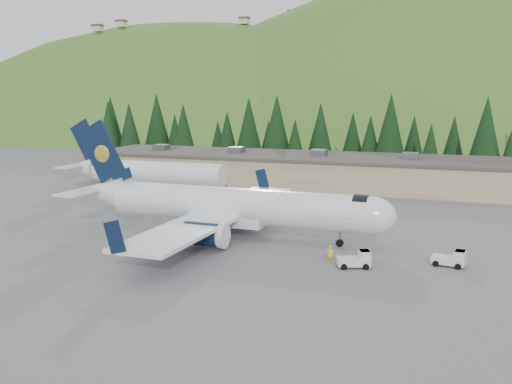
% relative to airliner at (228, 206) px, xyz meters
% --- Properties ---
extents(ground, '(600.00, 600.00, 0.00)m').
position_rel_airliner_xyz_m(ground, '(1.10, -0.03, -3.32)').
color(ground, '#5E5E63').
extents(airliner, '(37.43, 35.04, 12.45)m').
position_rel_airliner_xyz_m(airliner, '(0.00, 0.00, 0.00)').
color(airliner, white).
rests_on(airliner, ground).
extents(second_airliner, '(27.50, 11.00, 10.05)m').
position_rel_airliner_xyz_m(second_airliner, '(-23.83, 21.97, 0.01)').
color(second_airliner, white).
rests_on(second_airliner, ground).
extents(baggage_tug_a, '(3.23, 2.51, 1.55)m').
position_rel_airliner_xyz_m(baggage_tug_a, '(15.16, -6.73, -2.62)').
color(baggage_tug_a, silver).
rests_on(baggage_tug_a, ground).
extents(baggage_tug_b, '(3.06, 2.10, 1.54)m').
position_rel_airliner_xyz_m(baggage_tug_b, '(23.19, -3.57, -2.63)').
color(baggage_tug_b, silver).
rests_on(baggage_tug_b, ground).
extents(terminal_building, '(71.00, 17.00, 6.10)m').
position_rel_airliner_xyz_m(terminal_building, '(-3.91, 37.97, -0.69)').
color(terminal_building, '#9D8566').
rests_on(terminal_building, ground).
extents(ramp_worker, '(0.65, 0.47, 1.69)m').
position_rel_airliner_xyz_m(ramp_worker, '(12.64, -6.25, -2.48)').
color(ramp_worker, yellow).
rests_on(ramp_worker, ground).
extents(tree_line, '(112.80, 17.50, 14.40)m').
position_rel_airliner_xyz_m(tree_line, '(-8.06, 61.40, 4.41)').
color(tree_line, black).
rests_on(tree_line, ground).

